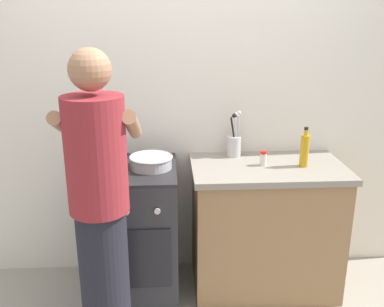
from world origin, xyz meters
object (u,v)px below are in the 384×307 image
object	(u,v)px
stove_range	(132,231)
mixing_bowl	(151,161)
pot	(107,161)
person	(101,216)
utensil_crock	(234,143)
spice_bottle	(263,158)
oil_bottle	(305,150)

from	to	relation	value
stove_range	mixing_bowl	distance (m)	0.51
pot	mixing_bowl	size ratio (longest dim) A/B	1.02
person	stove_range	bearing A→B (deg)	80.63
utensil_crock	mixing_bowl	bearing A→B (deg)	-159.63
utensil_crock	person	size ratio (longest dim) A/B	0.19
spice_bottle	oil_bottle	distance (m)	0.27
person	oil_bottle	bearing A→B (deg)	25.21
spice_bottle	oil_bottle	xyz separation A→B (m)	(0.26, -0.04, 0.06)
pot	person	xyz separation A→B (m)	(0.04, -0.59, -0.09)
mixing_bowl	person	bearing A→B (deg)	-111.67
pot	oil_bottle	xyz separation A→B (m)	(1.26, -0.02, 0.06)
spice_bottle	person	size ratio (longest dim) A/B	0.06
utensil_crock	oil_bottle	distance (m)	0.48
mixing_bowl	utensil_crock	world-z (taller)	utensil_crock
mixing_bowl	oil_bottle	bearing A→B (deg)	-1.63
mixing_bowl	utensil_crock	distance (m)	0.60
pot	spice_bottle	xyz separation A→B (m)	(1.01, 0.02, -0.01)
pot	mixing_bowl	world-z (taller)	pot
pot	oil_bottle	bearing A→B (deg)	-0.87
mixing_bowl	spice_bottle	world-z (taller)	spice_bottle
pot	utensil_crock	xyz separation A→B (m)	(0.84, 0.22, 0.04)
stove_range	mixing_bowl	size ratio (longest dim) A/B	3.22
mixing_bowl	oil_bottle	size ratio (longest dim) A/B	1.07
pot	spice_bottle	bearing A→B (deg)	0.91
utensil_crock	oil_bottle	world-z (taller)	utensil_crock
pot	oil_bottle	distance (m)	1.26
pot	spice_bottle	distance (m)	1.01
spice_bottle	stove_range	bearing A→B (deg)	-179.55
person	utensil_crock	bearing A→B (deg)	45.31
stove_range	pot	xyz separation A→B (m)	(-0.14, -0.01, 0.50)
pot	spice_bottle	world-z (taller)	pot
utensil_crock	spice_bottle	size ratio (longest dim) A/B	3.35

